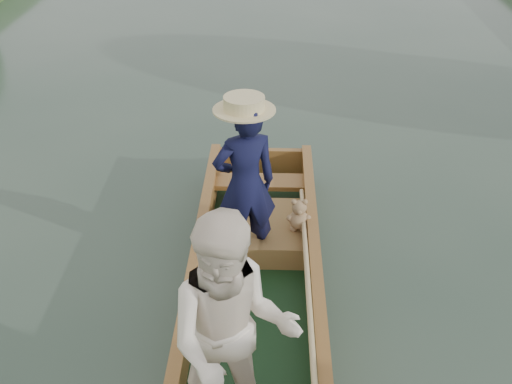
{
  "coord_description": "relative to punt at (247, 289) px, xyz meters",
  "views": [
    {
      "loc": [
        0.14,
        -3.97,
        3.68
      ],
      "look_at": [
        0.0,
        0.6,
        0.95
      ],
      "focal_mm": 45.0,
      "sensor_mm": 36.0,
      "label": 1
    }
  ],
  "objects": [
    {
      "name": "ground",
      "position": [
        0.04,
        0.24,
        -0.6
      ],
      "size": [
        120.0,
        120.0,
        0.0
      ],
      "primitive_type": "plane",
      "color": "#283D30",
      "rests_on": "ground"
    },
    {
      "name": "punt",
      "position": [
        0.0,
        0.0,
        0.0
      ],
      "size": [
        1.12,
        5.0,
        1.81
      ],
      "color": "black",
      "rests_on": "ground"
    }
  ]
}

